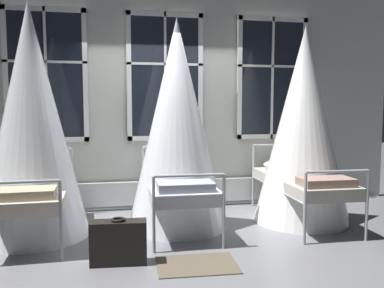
% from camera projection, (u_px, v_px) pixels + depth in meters
% --- Properties ---
extents(ground, '(21.33, 21.33, 0.00)m').
position_uv_depth(ground, '(179.00, 232.00, 5.08)').
color(ground, slate).
extents(back_wall_with_windows, '(7.59, 0.10, 3.40)m').
position_uv_depth(back_wall_with_windows, '(164.00, 98.00, 6.29)').
color(back_wall_with_windows, '#B2B7AD').
rests_on(back_wall_with_windows, ground).
extents(window_bank, '(4.61, 0.10, 2.91)m').
position_uv_depth(window_bank, '(166.00, 125.00, 6.21)').
color(window_bank, black).
rests_on(window_bank, ground).
extents(cot_first, '(1.29, 1.90, 2.80)m').
position_uv_depth(cot_first, '(32.00, 125.00, 4.83)').
color(cot_first, '#9EA3A8').
rests_on(cot_first, ground).
extents(cot_second, '(1.29, 1.89, 2.70)m').
position_uv_depth(cot_second, '(177.00, 128.00, 5.22)').
color(cot_second, '#9EA3A8').
rests_on(cot_second, ground).
extents(cot_third, '(1.29, 1.89, 2.64)m').
position_uv_depth(cot_third, '(303.00, 129.00, 5.49)').
color(cot_third, '#9EA3A8').
rests_on(cot_third, ground).
extents(rug_second, '(0.82, 0.60, 0.01)m').
position_uv_depth(rug_second, '(197.00, 265.00, 4.04)').
color(rug_second, brown).
rests_on(rug_second, ground).
extents(suitcase_dark, '(0.57, 0.25, 0.47)m').
position_uv_depth(suitcase_dark, '(119.00, 242.00, 4.05)').
color(suitcase_dark, black).
rests_on(suitcase_dark, ground).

